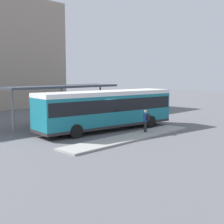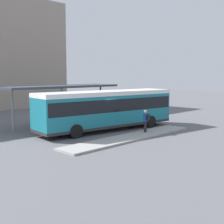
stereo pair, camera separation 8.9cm
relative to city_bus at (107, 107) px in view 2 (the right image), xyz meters
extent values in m
plane|color=#5B5B60|center=(-0.01, 0.00, -1.75)|extent=(120.00, 120.00, 0.00)
cube|color=#9E9E99|center=(-1.03, -3.27, -1.69)|extent=(11.22, 1.80, 0.12)
cube|color=#197284|center=(-0.01, 0.00, -0.09)|extent=(11.48, 4.03, 2.63)
cube|color=white|center=(-0.01, 0.00, 1.08)|extent=(11.50, 4.05, 0.30)
cube|color=black|center=(-0.01, 0.00, 0.23)|extent=(11.26, 4.03, 0.92)
cube|color=black|center=(5.54, -0.78, 0.23)|extent=(0.40, 2.27, 1.01)
cube|color=#28282B|center=(-0.01, 0.00, -1.30)|extent=(11.49, 4.04, 0.20)
cylinder|color=black|center=(3.61, 0.70, -1.28)|extent=(0.98, 0.41, 0.95)
cylinder|color=black|center=(3.27, -1.67, -1.28)|extent=(0.98, 0.41, 0.95)
cylinder|color=black|center=(-3.29, 1.67, -1.28)|extent=(0.98, 0.41, 0.95)
cylinder|color=black|center=(-3.63, -0.69, -1.28)|extent=(0.98, 0.41, 0.95)
cylinder|color=#232328|center=(0.80, -3.01, -1.25)|extent=(0.14, 0.14, 0.77)
cylinder|color=#232328|center=(0.97, -2.97, -1.25)|extent=(0.14, 0.14, 0.77)
cube|color=#194799|center=(0.88, -2.99, -0.57)|extent=(0.42, 0.29, 0.58)
cube|color=black|center=(0.93, -3.18, -0.54)|extent=(0.32, 0.25, 0.44)
sphere|color=tan|center=(0.88, -2.99, -0.16)|extent=(0.21, 0.21, 0.21)
torus|color=black|center=(7.90, 2.02, -1.38)|extent=(0.09, 0.76, 0.76)
torus|color=black|center=(7.96, 1.00, -1.38)|extent=(0.09, 0.76, 0.76)
cylinder|color=orange|center=(7.93, 1.51, -1.13)|extent=(0.08, 0.80, 0.04)
cylinder|color=orange|center=(7.94, 1.33, -1.19)|extent=(0.04, 0.04, 0.37)
cube|color=black|center=(7.94, 1.33, -1.01)|extent=(0.08, 0.18, 0.04)
cylinder|color=orange|center=(7.91, 1.92, -1.04)|extent=(0.48, 0.06, 0.03)
torus|color=black|center=(7.97, 2.81, -1.42)|extent=(0.08, 0.68, 0.68)
torus|color=black|center=(8.02, 1.89, -1.42)|extent=(0.08, 0.68, 0.68)
cylinder|color=#2847AD|center=(7.99, 2.35, -1.20)|extent=(0.07, 0.72, 0.04)
cylinder|color=#2847AD|center=(8.00, 2.18, -1.25)|extent=(0.04, 0.04, 0.33)
cube|color=black|center=(8.00, 2.18, -1.08)|extent=(0.08, 0.18, 0.04)
cylinder|color=#2847AD|center=(7.97, 2.72, -1.12)|extent=(0.48, 0.06, 0.03)
torus|color=black|center=(7.61, 3.65, -1.42)|extent=(0.12, 0.68, 0.68)
torus|color=black|center=(7.71, 2.73, -1.42)|extent=(0.12, 0.68, 0.68)
cylinder|color=red|center=(7.66, 3.19, -1.20)|extent=(0.11, 0.72, 0.04)
cylinder|color=red|center=(7.68, 3.02, -1.25)|extent=(0.04, 0.04, 0.33)
cube|color=black|center=(7.68, 3.02, -1.08)|extent=(0.09, 0.19, 0.04)
cylinder|color=red|center=(7.62, 3.56, -1.12)|extent=(0.48, 0.08, 0.03)
cube|color=#383D47|center=(-0.56, 4.83, 1.46)|extent=(10.75, 2.89, 0.18)
cylinder|color=gray|center=(-5.13, 4.83, -0.19)|extent=(0.16, 0.16, 3.12)
cylinder|color=gray|center=(4.01, 4.83, -0.19)|extent=(0.16, 0.16, 3.12)
cylinder|color=gray|center=(-0.56, 4.83, -0.19)|extent=(0.16, 0.16, 3.12)
cylinder|color=slate|center=(2.96, 2.57, -1.50)|extent=(0.61, 0.61, 0.51)
sphere|color=#235B28|center=(2.96, 2.57, -0.98)|extent=(0.71, 0.71, 0.71)
cylinder|color=slate|center=(-1.83, 2.74, -1.50)|extent=(0.77, 0.77, 0.50)
sphere|color=#286B2D|center=(-1.83, 2.74, -0.92)|extent=(0.88, 0.88, 0.88)
camera|label=1|loc=(-16.73, -16.44, 2.47)|focal=50.00mm
camera|label=2|loc=(-16.67, -16.50, 2.47)|focal=50.00mm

